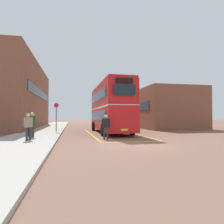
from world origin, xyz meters
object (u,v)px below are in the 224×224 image
Objects in this scene: pedestrian_waiting_near at (32,123)px; pedestrian_waiting_far at (28,125)px; single_deck_bus at (105,116)px; litter_bin at (31,130)px; double_decker_bus at (110,107)px; pedestrian_boarding at (106,125)px; bus_stop_sign at (56,115)px.

pedestrian_waiting_far is at bearing -86.87° from pedestrian_waiting_near.
pedestrian_waiting_far is (-9.29, -27.36, -0.54)m from single_deck_bus.
pedestrian_waiting_near is at bearing -76.19° from litter_bin.
double_decker_bus is 1.13× the size of single_deck_bus.
pedestrian_boarding reaches higher than litter_bin.
double_decker_bus reaches higher than pedestrian_boarding.
pedestrian_waiting_far reaches higher than litter_bin.
single_deck_bus is at bearing 70.02° from pedestrian_waiting_near.
pedestrian_waiting_far is 3.05m from litter_bin.
pedestrian_waiting_far is 0.60× the size of bus_stop_sign.
single_deck_bus is at bearing 68.62° from bus_stop_sign.
pedestrian_waiting_far is at bearing -81.80° from litter_bin.
litter_bin is at bearing 98.20° from pedestrian_waiting_far.
pedestrian_boarding is 0.98× the size of pedestrian_waiting_near.
pedestrian_boarding is 5.84m from litter_bin.
pedestrian_waiting_far is at bearing -99.92° from bus_stop_sign.
single_deck_bus reaches higher than pedestrian_waiting_near.
double_decker_bus is 8.19m from pedestrian_waiting_near.
single_deck_bus is 22.32m from bus_stop_sign.
litter_bin is 0.33× the size of bus_stop_sign.
pedestrian_waiting_near is 1.59m from pedestrian_waiting_far.
pedestrian_waiting_far is (-6.33, -6.50, -1.42)m from double_decker_bus.
pedestrian_waiting_near is at bearing 170.72° from pedestrian_boarding.
single_deck_bus is 28.90m from pedestrian_waiting_far.
double_decker_bus is 6.09m from pedestrian_boarding.
litter_bin is (-6.76, -3.52, -1.92)m from double_decker_bus.
pedestrian_waiting_near is (-5.05, 0.82, 0.16)m from pedestrian_boarding.
pedestrian_waiting_far is (0.09, -1.59, -0.07)m from pedestrian_waiting_near.
bus_stop_sign is at bearing -111.38° from single_deck_bus.
bus_stop_sign is at bearing 66.30° from litter_bin.
double_decker_bus is 6.47× the size of pedestrian_waiting_far.
single_deck_bus is 26.96m from pedestrian_boarding.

